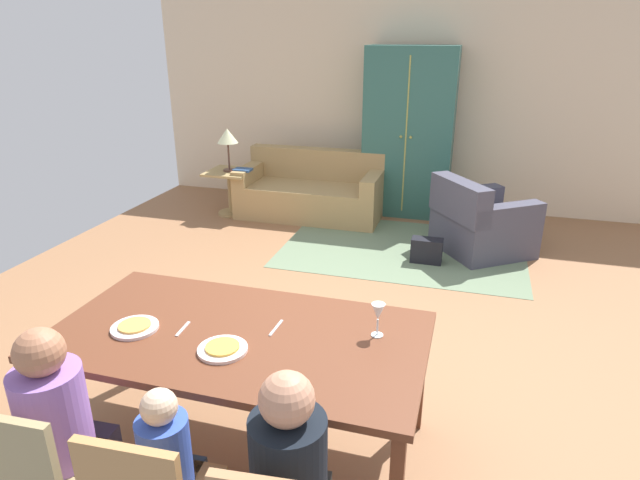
{
  "coord_description": "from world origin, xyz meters",
  "views": [
    {
      "loc": [
        0.94,
        -3.52,
        2.24
      ],
      "look_at": [
        -0.07,
        -0.09,
        0.85
      ],
      "focal_mm": 30.06,
      "sensor_mm": 36.0,
      "label": 1
    }
  ],
  "objects_px": {
    "wine_glass": "(378,313)",
    "book_lower": "(241,171)",
    "armchair": "(480,224)",
    "table_lamp": "(228,137)",
    "plate_near_child": "(223,349)",
    "person_man": "(65,441)",
    "handbag": "(427,251)",
    "armoire": "(409,133)",
    "dining_table": "(238,343)",
    "couch": "(311,192)",
    "side_table": "(231,186)",
    "book_upper": "(243,170)",
    "plate_near_man": "(135,328)",
    "dining_chair_man": "(38,473)"
  },
  "relations": [
    {
      "from": "plate_near_child",
      "to": "handbag",
      "type": "distance_m",
      "value": 3.32
    },
    {
      "from": "couch",
      "to": "armoire",
      "type": "height_order",
      "value": "armoire"
    },
    {
      "from": "side_table",
      "to": "couch",
      "type": "bearing_deg",
      "value": 14.22
    },
    {
      "from": "couch",
      "to": "armoire",
      "type": "bearing_deg",
      "value": 21.92
    },
    {
      "from": "plate_near_man",
      "to": "couch",
      "type": "xyz_separation_m",
      "value": [
        -0.33,
        4.27,
        -0.47
      ]
    },
    {
      "from": "plate_near_man",
      "to": "plate_near_child",
      "type": "bearing_deg",
      "value": -6.29
    },
    {
      "from": "plate_near_child",
      "to": "table_lamp",
      "type": "distance_m",
      "value": 4.5
    },
    {
      "from": "plate_near_child",
      "to": "armoire",
      "type": "distance_m",
      "value": 4.81
    },
    {
      "from": "table_lamp",
      "to": "book_upper",
      "type": "bearing_deg",
      "value": -14.61
    },
    {
      "from": "wine_glass",
      "to": "book_lower",
      "type": "xyz_separation_m",
      "value": [
        -2.44,
        3.7,
        -0.3
      ]
    },
    {
      "from": "couch",
      "to": "side_table",
      "type": "relative_size",
      "value": 3.14
    },
    {
      "from": "wine_glass",
      "to": "table_lamp",
      "type": "height_order",
      "value": "table_lamp"
    },
    {
      "from": "dining_table",
      "to": "side_table",
      "type": "relative_size",
      "value": 3.41
    },
    {
      "from": "plate_near_child",
      "to": "wine_glass",
      "type": "bearing_deg",
      "value": 26.81
    },
    {
      "from": "book_upper",
      "to": "dining_table",
      "type": "bearing_deg",
      "value": -66.31
    },
    {
      "from": "person_man",
      "to": "side_table",
      "type": "relative_size",
      "value": 1.91
    },
    {
      "from": "armoire",
      "to": "person_man",
      "type": "bearing_deg",
      "value": -98.81
    },
    {
      "from": "dining_chair_man",
      "to": "side_table",
      "type": "bearing_deg",
      "value": 105.85
    },
    {
      "from": "plate_near_man",
      "to": "armoire",
      "type": "relative_size",
      "value": 0.12
    },
    {
      "from": "person_man",
      "to": "handbag",
      "type": "height_order",
      "value": "person_man"
    },
    {
      "from": "armoire",
      "to": "table_lamp",
      "type": "height_order",
      "value": "armoire"
    },
    {
      "from": "dining_table",
      "to": "table_lamp",
      "type": "xyz_separation_m",
      "value": [
        -1.9,
        3.89,
        0.31
      ]
    },
    {
      "from": "plate_near_child",
      "to": "couch",
      "type": "relative_size",
      "value": 0.14
    },
    {
      "from": "dining_table",
      "to": "plate_near_child",
      "type": "relative_size",
      "value": 7.92
    },
    {
      "from": "book_lower",
      "to": "table_lamp",
      "type": "bearing_deg",
      "value": 174.16
    },
    {
      "from": "person_man",
      "to": "side_table",
      "type": "distance_m",
      "value": 4.8
    },
    {
      "from": "couch",
      "to": "book_lower",
      "type": "xyz_separation_m",
      "value": [
        -0.85,
        -0.28,
        0.29
      ]
    },
    {
      "from": "armchair",
      "to": "table_lamp",
      "type": "bearing_deg",
      "value": 172.15
    },
    {
      "from": "dining_chair_man",
      "to": "book_lower",
      "type": "height_order",
      "value": "dining_chair_man"
    },
    {
      "from": "person_man",
      "to": "book_lower",
      "type": "xyz_separation_m",
      "value": [
        -1.18,
        4.58,
        0.08
      ]
    },
    {
      "from": "armoire",
      "to": "side_table",
      "type": "relative_size",
      "value": 3.62
    },
    {
      "from": "person_man",
      "to": "armchair",
      "type": "distance_m",
      "value": 4.54
    },
    {
      "from": "plate_near_child",
      "to": "side_table",
      "type": "distance_m",
      "value": 4.51
    },
    {
      "from": "dining_chair_man",
      "to": "couch",
      "type": "relative_size",
      "value": 0.48
    },
    {
      "from": "plate_near_child",
      "to": "person_man",
      "type": "height_order",
      "value": "person_man"
    },
    {
      "from": "couch",
      "to": "armoire",
      "type": "relative_size",
      "value": 0.87
    },
    {
      "from": "armchair",
      "to": "book_lower",
      "type": "height_order",
      "value": "armchair"
    },
    {
      "from": "armoire",
      "to": "book_lower",
      "type": "xyz_separation_m",
      "value": [
        -2.0,
        -0.74,
        -0.46
      ]
    },
    {
      "from": "plate_near_man",
      "to": "armchair",
      "type": "bearing_deg",
      "value": 63.57
    },
    {
      "from": "wine_glass",
      "to": "side_table",
      "type": "relative_size",
      "value": 0.32
    },
    {
      "from": "dining_chair_man",
      "to": "handbag",
      "type": "xyz_separation_m",
      "value": [
        1.27,
        3.88,
        -0.36
      ]
    },
    {
      "from": "armoire",
      "to": "side_table",
      "type": "xyz_separation_m",
      "value": [
        -2.17,
        -0.72,
        -0.67
      ]
    },
    {
      "from": "book_lower",
      "to": "handbag",
      "type": "distance_m",
      "value": 2.65
    },
    {
      "from": "side_table",
      "to": "handbag",
      "type": "distance_m",
      "value": 2.79
    },
    {
      "from": "dining_chair_man",
      "to": "armchair",
      "type": "height_order",
      "value": "dining_chair_man"
    },
    {
      "from": "dining_chair_man",
      "to": "side_table",
      "type": "relative_size",
      "value": 1.5
    },
    {
      "from": "plate_near_man",
      "to": "person_man",
      "type": "relative_size",
      "value": 0.23
    },
    {
      "from": "book_upper",
      "to": "plate_near_child",
      "type": "bearing_deg",
      "value": -67.27
    },
    {
      "from": "table_lamp",
      "to": "book_lower",
      "type": "relative_size",
      "value": 2.45
    },
    {
      "from": "armoire",
      "to": "book_lower",
      "type": "bearing_deg",
      "value": -159.71
    }
  ]
}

